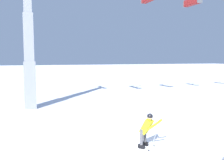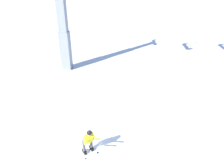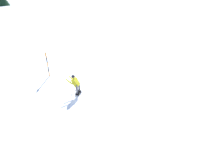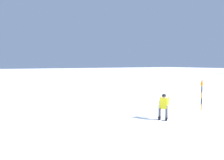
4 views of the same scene
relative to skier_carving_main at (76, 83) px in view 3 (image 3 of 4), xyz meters
The scene contains 3 objects.
ground_plane 0.87m from the skier_carving_main, 116.04° to the right, with size 260.00×260.00×0.00m, color white.
skier_carving_main is the anchor object (origin of this frame).
trail_marker_pole 3.95m from the skier_carving_main, 83.44° to the right, with size 0.07×0.28×2.08m.
Camera 3 is at (5.09, 10.72, 7.08)m, focal length 30.02 mm.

